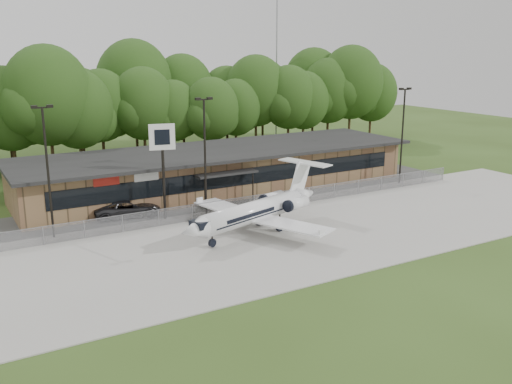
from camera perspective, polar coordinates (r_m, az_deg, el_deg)
ground at (r=40.15m, az=11.89°, el=-6.95°), size 160.00×160.00×0.00m
apron at (r=45.99m, az=5.25°, el=-3.87°), size 64.00×18.00×0.08m
parking_lot at (r=55.36m, az=-1.63°, el=-0.67°), size 50.00×9.00×0.06m
terminal at (r=58.69m, az=-3.73°, el=2.33°), size 41.00×11.65×4.30m
fence at (r=51.39m, az=0.76°, el=-0.99°), size 46.00×0.04×1.52m
treeline at (r=74.34m, az=-10.09°, el=8.84°), size 72.00×12.00×15.00m
radio_mast at (r=89.21m, az=2.07°, el=13.15°), size 0.20×0.20×25.00m
light_pole_left at (r=45.42m, az=-20.17°, el=2.81°), size 1.55×0.30×10.23m
light_pole_mid at (r=49.26m, az=-5.14°, el=4.48°), size 1.55×0.30×10.23m
light_pole_right at (r=62.42m, az=14.46°, el=6.17°), size 1.55×0.30×10.23m
business_jet at (r=44.86m, az=0.17°, el=-1.94°), size 14.76×13.24×5.01m
suv at (r=50.45m, az=-12.75°, el=-1.63°), size 6.10×3.63×1.59m
pole_sign at (r=48.05m, az=-9.34°, el=4.45°), size 2.14×0.76×8.19m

